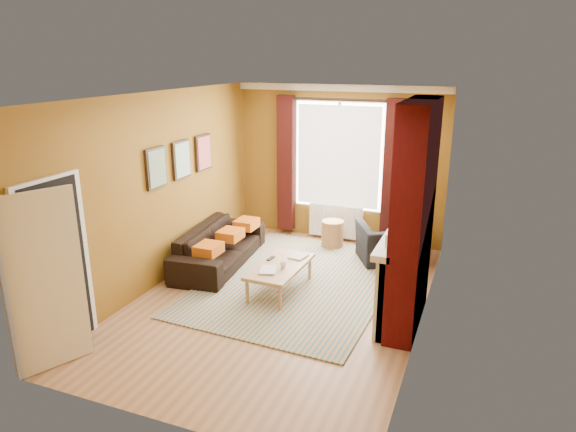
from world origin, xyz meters
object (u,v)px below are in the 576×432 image
at_px(armchair, 390,243).
at_px(floor_lamp, 422,191).
at_px(sofa, 220,246).
at_px(wicker_stool, 332,234).
at_px(coffee_table, 280,268).

height_order(armchair, floor_lamp, floor_lamp).
height_order(sofa, wicker_stool, sofa).
xyz_separation_m(coffee_table, floor_lamp, (1.66, 1.99, 0.82)).
distance_m(coffee_table, floor_lamp, 2.72).
bearing_deg(coffee_table, wicker_stool, 86.78).
xyz_separation_m(armchair, coffee_table, (-1.26, -1.69, 0.04)).
bearing_deg(wicker_stool, coffee_table, -94.97).
height_order(sofa, floor_lamp, floor_lamp).
relative_size(coffee_table, floor_lamp, 0.83).
distance_m(coffee_table, wicker_stool, 2.03).
bearing_deg(sofa, armchair, -72.46).
xyz_separation_m(sofa, wicker_stool, (1.48, 1.43, -0.07)).
bearing_deg(sofa, floor_lamp, -70.35).
distance_m(sofa, wicker_stool, 2.06).
bearing_deg(coffee_table, sofa, 157.64).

